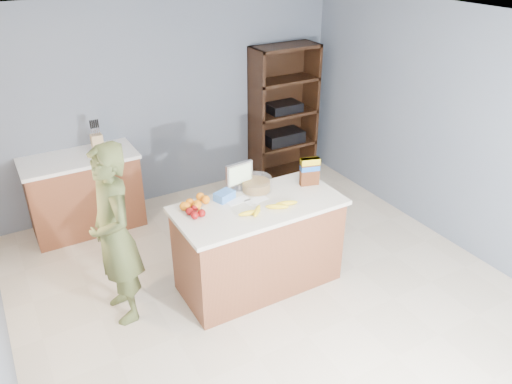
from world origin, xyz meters
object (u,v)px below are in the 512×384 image
person (114,236)px  cereal_box (310,170)px  counter_peninsula (259,248)px  shelving_unit (282,114)px  tv (239,175)px

person → cereal_box: bearing=81.7°
counter_peninsula → cereal_box: 0.90m
shelving_unit → person: bearing=-147.4°
counter_peninsula → shelving_unit: bearing=52.9°
tv → cereal_box: tv is taller
tv → cereal_box: (0.64, -0.24, 0.00)m
shelving_unit → tv: bearing=-132.4°
shelving_unit → cereal_box: shelving_unit is taller
counter_peninsula → shelving_unit: 2.61m
tv → cereal_box: size_ratio=1.01×
shelving_unit → tv: size_ratio=6.38×
shelving_unit → tv: shelving_unit is taller
counter_peninsula → person: size_ratio=0.94×
counter_peninsula → shelving_unit: shelving_unit is taller
shelving_unit → tv: 2.34m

